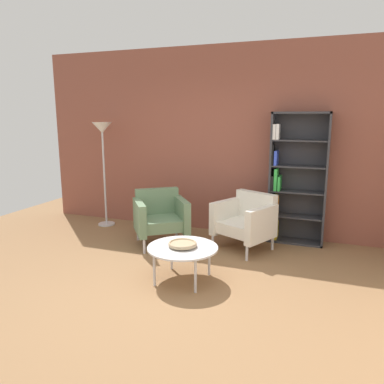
{
  "coord_description": "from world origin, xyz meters",
  "views": [
    {
      "loc": [
        1.53,
        -3.24,
        1.85
      ],
      "look_at": [
        0.02,
        0.84,
        0.95
      ],
      "focal_mm": 34.77,
      "sensor_mm": 36.0,
      "label": 1
    }
  ],
  "objects_px": {
    "decorative_bowl": "(183,244)",
    "armchair_by_bookshelf": "(246,220)",
    "armchair_spare_guest": "(160,216)",
    "floor_lamp_torchiere": "(103,140)",
    "bookshelf_tall": "(293,181)",
    "coffee_table_low": "(183,249)"
  },
  "relations": [
    {
      "from": "armchair_spare_guest",
      "to": "floor_lamp_torchiere",
      "type": "relative_size",
      "value": 0.54
    },
    {
      "from": "armchair_spare_guest",
      "to": "floor_lamp_torchiere",
      "type": "height_order",
      "value": "floor_lamp_torchiere"
    },
    {
      "from": "coffee_table_low",
      "to": "armchair_by_bookshelf",
      "type": "xyz_separation_m",
      "value": [
        0.45,
        1.27,
        0.04
      ]
    },
    {
      "from": "decorative_bowl",
      "to": "armchair_by_bookshelf",
      "type": "xyz_separation_m",
      "value": [
        0.45,
        1.27,
        -0.02
      ]
    },
    {
      "from": "armchair_by_bookshelf",
      "to": "bookshelf_tall",
      "type": "bearing_deg",
      "value": 69.09
    },
    {
      "from": "bookshelf_tall",
      "to": "floor_lamp_torchiere",
      "type": "relative_size",
      "value": 1.09
    },
    {
      "from": "bookshelf_tall",
      "to": "floor_lamp_torchiere",
      "type": "bearing_deg",
      "value": -175.95
    },
    {
      "from": "coffee_table_low",
      "to": "bookshelf_tall",
      "type": "bearing_deg",
      "value": 60.7
    },
    {
      "from": "decorative_bowl",
      "to": "armchair_spare_guest",
      "type": "relative_size",
      "value": 0.34
    },
    {
      "from": "armchair_spare_guest",
      "to": "floor_lamp_torchiere",
      "type": "distance_m",
      "value": 1.73
    },
    {
      "from": "coffee_table_low",
      "to": "floor_lamp_torchiere",
      "type": "height_order",
      "value": "floor_lamp_torchiere"
    },
    {
      "from": "decorative_bowl",
      "to": "floor_lamp_torchiere",
      "type": "distance_m",
      "value": 2.79
    },
    {
      "from": "bookshelf_tall",
      "to": "armchair_by_bookshelf",
      "type": "xyz_separation_m",
      "value": [
        -0.57,
        -0.54,
        -0.51
      ]
    },
    {
      "from": "coffee_table_low",
      "to": "decorative_bowl",
      "type": "bearing_deg",
      "value": 85.24
    },
    {
      "from": "bookshelf_tall",
      "to": "armchair_by_bookshelf",
      "type": "height_order",
      "value": "bookshelf_tall"
    },
    {
      "from": "bookshelf_tall",
      "to": "decorative_bowl",
      "type": "distance_m",
      "value": 2.13
    },
    {
      "from": "armchair_by_bookshelf",
      "to": "armchair_spare_guest",
      "type": "relative_size",
      "value": 0.97
    },
    {
      "from": "coffee_table_low",
      "to": "decorative_bowl",
      "type": "height_order",
      "value": "decorative_bowl"
    },
    {
      "from": "bookshelf_tall",
      "to": "coffee_table_low",
      "type": "bearing_deg",
      "value": -119.3
    },
    {
      "from": "armchair_by_bookshelf",
      "to": "armchair_spare_guest",
      "type": "xyz_separation_m",
      "value": [
        -1.22,
        -0.22,
        0.0
      ]
    },
    {
      "from": "decorative_bowl",
      "to": "armchair_by_bookshelf",
      "type": "distance_m",
      "value": 1.35
    },
    {
      "from": "bookshelf_tall",
      "to": "decorative_bowl",
      "type": "height_order",
      "value": "bookshelf_tall"
    }
  ]
}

